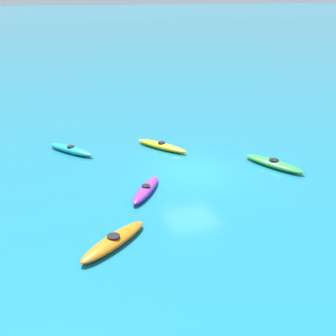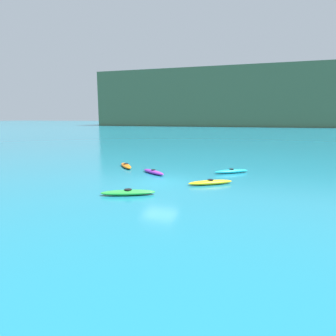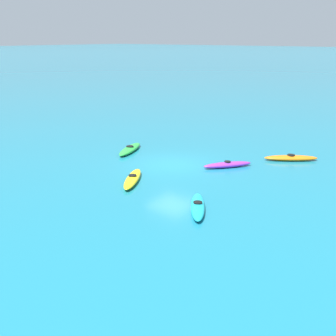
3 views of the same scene
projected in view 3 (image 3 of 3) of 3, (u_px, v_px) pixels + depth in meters
ground_plane at (173, 165)px, 24.91m from camera, size 600.00×600.00×0.00m
kayak_orange at (291, 158)px, 25.72m from camera, size 2.44×2.91×0.37m
kayak_yellow at (133, 179)px, 21.96m from camera, size 3.10×2.27×0.37m
kayak_cyan at (198, 206)px, 18.39m from camera, size 2.89×2.26×0.37m
kayak_purple at (227, 165)px, 24.36m from camera, size 2.64×2.13×0.37m
kayak_green at (130, 149)px, 27.74m from camera, size 3.33×1.95×0.37m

